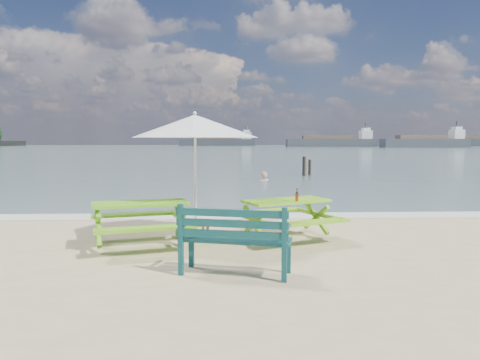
{
  "coord_description": "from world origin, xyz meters",
  "views": [
    {
      "loc": [
        0.09,
        -6.38,
        1.8
      ],
      "look_at": [
        0.43,
        3.0,
        1.0
      ],
      "focal_mm": 35.0,
      "sensor_mm": 36.0,
      "label": 1
    }
  ],
  "objects_px": {
    "picnic_table_left": "(141,225)",
    "park_bench": "(235,253)",
    "patio_umbrella": "(195,126)",
    "side_table": "(196,230)",
    "swimmer": "(264,190)",
    "picnic_table_right": "(286,220)",
    "beer_bottle": "(297,197)"
  },
  "relations": [
    {
      "from": "picnic_table_left",
      "to": "park_bench",
      "type": "height_order",
      "value": "park_bench"
    },
    {
      "from": "park_bench",
      "to": "patio_umbrella",
      "type": "distance_m",
      "value": 2.98
    },
    {
      "from": "side_table",
      "to": "swimmer",
      "type": "xyz_separation_m",
      "value": [
        2.34,
        12.48,
        -0.59
      ]
    },
    {
      "from": "picnic_table_left",
      "to": "swimmer",
      "type": "relative_size",
      "value": 1.3
    },
    {
      "from": "picnic_table_right",
      "to": "patio_umbrella",
      "type": "bearing_deg",
      "value": 175.48
    },
    {
      "from": "park_bench",
      "to": "swimmer",
      "type": "relative_size",
      "value": 0.95
    },
    {
      "from": "park_bench",
      "to": "picnic_table_right",
      "type": "bearing_deg",
      "value": 65.64
    },
    {
      "from": "park_bench",
      "to": "patio_umbrella",
      "type": "bearing_deg",
      "value": 106.02
    },
    {
      "from": "beer_bottle",
      "to": "side_table",
      "type": "bearing_deg",
      "value": 168.92
    },
    {
      "from": "park_bench",
      "to": "side_table",
      "type": "bearing_deg",
      "value": 106.02
    },
    {
      "from": "picnic_table_left",
      "to": "beer_bottle",
      "type": "xyz_separation_m",
      "value": [
        2.71,
        0.23,
        0.44
      ]
    },
    {
      "from": "picnic_table_right",
      "to": "beer_bottle",
      "type": "xyz_separation_m",
      "value": [
        0.15,
        -0.22,
        0.45
      ]
    },
    {
      "from": "beer_bottle",
      "to": "picnic_table_right",
      "type": "bearing_deg",
      "value": 124.58
    },
    {
      "from": "side_table",
      "to": "beer_bottle",
      "type": "relative_size",
      "value": 2.46
    },
    {
      "from": "picnic_table_right",
      "to": "beer_bottle",
      "type": "height_order",
      "value": "beer_bottle"
    },
    {
      "from": "picnic_table_left",
      "to": "patio_umbrella",
      "type": "bearing_deg",
      "value": 32.67
    },
    {
      "from": "picnic_table_left",
      "to": "picnic_table_right",
      "type": "relative_size",
      "value": 0.98
    },
    {
      "from": "picnic_table_right",
      "to": "patio_umbrella",
      "type": "xyz_separation_m",
      "value": [
        -1.65,
        0.13,
        1.7
      ]
    },
    {
      "from": "patio_umbrella",
      "to": "picnic_table_left",
      "type": "bearing_deg",
      "value": -147.33
    },
    {
      "from": "side_table",
      "to": "swimmer",
      "type": "distance_m",
      "value": 12.71
    },
    {
      "from": "side_table",
      "to": "swimmer",
      "type": "relative_size",
      "value": 0.34
    },
    {
      "from": "picnic_table_left",
      "to": "beer_bottle",
      "type": "bearing_deg",
      "value": 4.77
    },
    {
      "from": "park_bench",
      "to": "swimmer",
      "type": "height_order",
      "value": "park_bench"
    },
    {
      "from": "picnic_table_right",
      "to": "swimmer",
      "type": "relative_size",
      "value": 1.33
    },
    {
      "from": "picnic_table_right",
      "to": "park_bench",
      "type": "height_order",
      "value": "park_bench"
    },
    {
      "from": "picnic_table_left",
      "to": "swimmer",
      "type": "distance_m",
      "value": 13.48
    },
    {
      "from": "picnic_table_left",
      "to": "patio_umbrella",
      "type": "height_order",
      "value": "patio_umbrella"
    },
    {
      "from": "beer_bottle",
      "to": "swimmer",
      "type": "bearing_deg",
      "value": 87.6
    },
    {
      "from": "side_table",
      "to": "patio_umbrella",
      "type": "bearing_deg",
      "value": 90.0
    },
    {
      "from": "picnic_table_right",
      "to": "patio_umbrella",
      "type": "height_order",
      "value": "patio_umbrella"
    },
    {
      "from": "side_table",
      "to": "patio_umbrella",
      "type": "relative_size",
      "value": 0.2
    },
    {
      "from": "side_table",
      "to": "patio_umbrella",
      "type": "height_order",
      "value": "patio_umbrella"
    }
  ]
}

